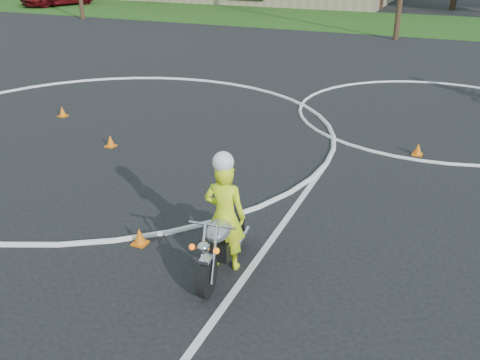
% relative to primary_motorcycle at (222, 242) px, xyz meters
% --- Properties ---
extents(ground, '(120.00, 120.00, 0.00)m').
position_rel_primary_motorcycle_xyz_m(ground, '(-5.60, 1.92, -0.51)').
color(ground, black).
rests_on(ground, ground).
extents(grass_strip, '(120.00, 10.00, 0.02)m').
position_rel_primary_motorcycle_xyz_m(grass_strip, '(-5.60, 28.92, -0.50)').
color(grass_strip, '#1E4714').
rests_on(grass_strip, ground).
extents(course_markings, '(19.05, 19.05, 0.12)m').
position_rel_primary_motorcycle_xyz_m(course_markings, '(-3.43, 6.27, -0.51)').
color(course_markings, silver).
rests_on(course_markings, ground).
extents(primary_motorcycle, '(0.70, 2.01, 1.06)m').
position_rel_primary_motorcycle_xyz_m(primary_motorcycle, '(0.00, 0.00, 0.00)').
color(primary_motorcycle, black).
rests_on(primary_motorcycle, ground).
extents(rider_primary_grp, '(0.69, 0.49, 1.96)m').
position_rel_primary_motorcycle_xyz_m(rider_primary_grp, '(-0.01, 0.14, 0.43)').
color(rider_primary_grp, '#D1ED18').
rests_on(rider_primary_grp, ground).
extents(traffic_cones, '(19.82, 8.47, 0.30)m').
position_rel_primary_motorcycle_xyz_m(traffic_cones, '(-1.77, 3.47, -0.38)').
color(traffic_cones, orange).
rests_on(traffic_cones, ground).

